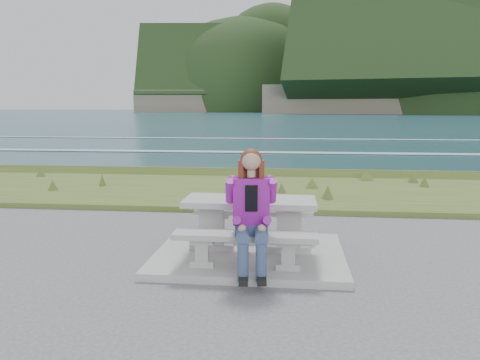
# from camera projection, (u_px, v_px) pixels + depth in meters

# --- Properties ---
(concrete_slab) EXTENTS (2.60, 2.10, 0.10)m
(concrete_slab) POSITION_uv_depth(u_px,v_px,m) (250.00, 255.00, 6.54)
(concrete_slab) COLOR #9C9C97
(concrete_slab) RESTS_ON ground
(picnic_table) EXTENTS (1.80, 0.75, 0.75)m
(picnic_table) POSITION_uv_depth(u_px,v_px,m) (250.00, 211.00, 6.45)
(picnic_table) COLOR #9C9C97
(picnic_table) RESTS_ON concrete_slab
(bench_landward) EXTENTS (1.80, 0.35, 0.45)m
(bench_landward) POSITION_uv_depth(u_px,v_px,m) (245.00, 241.00, 5.80)
(bench_landward) COLOR #9C9C97
(bench_landward) RESTS_ON concrete_slab
(bench_seaward) EXTENTS (1.80, 0.35, 0.45)m
(bench_seaward) POSITION_uv_depth(u_px,v_px,m) (254.00, 216.00, 7.17)
(bench_seaward) COLOR #9C9C97
(bench_seaward) RESTS_ON concrete_slab
(grass_verge) EXTENTS (160.00, 4.50, 0.22)m
(grass_verge) POSITION_uv_depth(u_px,v_px,m) (268.00, 194.00, 11.46)
(grass_verge) COLOR #3B4E1D
(grass_verge) RESTS_ON ground
(shore_drop) EXTENTS (160.00, 0.80, 2.20)m
(shore_drop) POSITION_uv_depth(u_px,v_px,m) (273.00, 176.00, 14.31)
(shore_drop) COLOR #675D4D
(shore_drop) RESTS_ON ground
(ocean) EXTENTS (1600.00, 1600.00, 0.09)m
(ocean) POSITION_uv_depth(u_px,v_px,m) (283.00, 165.00, 31.47)
(ocean) COLOR #1D4452
(ocean) RESTS_ON ground
(seated_woman) EXTENTS (0.51, 0.81, 1.50)m
(seated_woman) POSITION_uv_depth(u_px,v_px,m) (251.00, 228.00, 5.62)
(seated_woman) COLOR navy
(seated_woman) RESTS_ON concrete_slab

